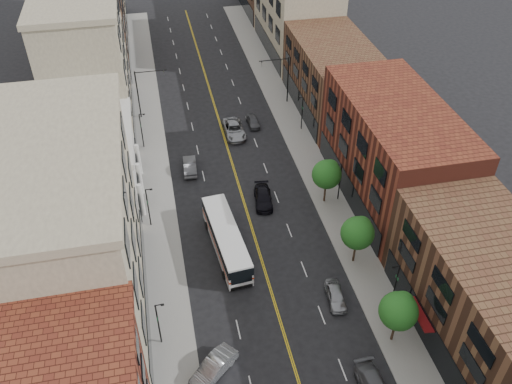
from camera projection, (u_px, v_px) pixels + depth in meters
sidewalk_left at (154, 168)px, 69.36m from camera, size 4.00×110.00×0.15m
sidewalk_right at (304, 149)px, 72.61m from camera, size 4.00×110.00×0.15m
bldg_l_tanoffice at (75, 242)px, 45.85m from camera, size 10.00×22.00×18.00m
bldg_l_white at (91, 167)px, 62.72m from camera, size 10.00×14.00×8.00m
bldg_l_far_a at (87, 64)px, 72.58m from camera, size 10.00×20.00×18.00m
bldg_l_far_b at (93, 20)px, 88.79m from camera, size 10.00×20.00×15.00m
bldg_r_near at (509, 326)px, 43.94m from camera, size 10.00×26.00×10.00m
bldg_r_mid at (393, 152)px, 61.64m from camera, size 10.00×22.00×12.00m
bldg_r_far_a at (334, 77)px, 78.30m from camera, size 10.00×20.00×10.00m
bldg_r_far_b at (296, 12)px, 93.09m from camera, size 10.00×22.00×14.00m
tree_r_1 at (399, 310)px, 46.36m from camera, size 3.40×3.40×5.59m
tree_r_2 at (358, 232)px, 53.99m from camera, size 3.40×3.40×5.59m
tree_r_3 at (327, 173)px, 61.63m from camera, size 3.40×3.40×5.59m
lamp_l_1 at (159, 322)px, 46.78m from camera, size 0.81×0.55×5.05m
lamp_l_2 at (148, 205)px, 59.00m from camera, size 0.81×0.55×5.05m
lamp_l_3 at (142, 129)px, 71.22m from camera, size 0.81×0.55×5.05m
lamp_r_1 at (396, 282)px, 50.33m from camera, size 0.81×0.55×5.05m
lamp_r_2 at (340, 180)px, 62.55m from camera, size 0.81×0.55×5.05m
lamp_r_3 at (302, 111)px, 74.77m from camera, size 0.81×0.55×5.05m
signal_mast_left at (142, 89)px, 76.39m from camera, size 4.49×0.18×7.20m
signal_mast_right at (283, 75)px, 79.72m from camera, size 4.49×0.18×7.20m
city_bus at (226, 238)px, 56.70m from camera, size 3.59×11.86×3.00m
car_angle_b at (214, 368)px, 45.75m from camera, size 4.70×4.43×1.58m
car_parked_far at (336, 296)px, 52.01m from camera, size 1.98×4.15×1.37m
car_lane_behind at (190, 166)px, 68.50m from camera, size 1.86×4.68×1.51m
car_lane_a at (263, 198)px, 63.58m from camera, size 2.59×5.12×1.42m
car_lane_b at (234, 129)px, 75.14m from camera, size 2.82×5.95×1.64m
car_lane_c at (253, 121)px, 77.14m from camera, size 1.57×3.78×1.28m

